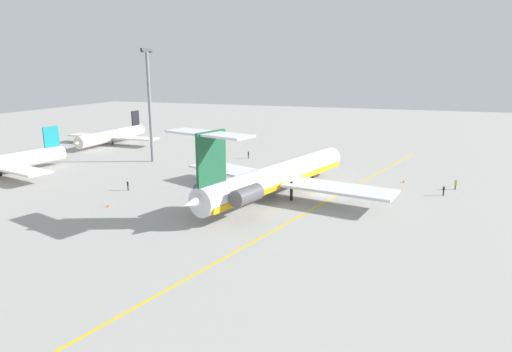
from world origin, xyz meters
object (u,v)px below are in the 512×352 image
ground_crew_starboard (128,184)px  safety_cone_wingtip (404,181)px  ground_crew_near_nose (248,154)px  light_mast (149,101)px  main_jetliner (275,177)px  safety_cone_nose (108,205)px  airliner_mid_left (111,136)px  ground_crew_near_tail (456,183)px  ground_crew_portside (444,189)px

ground_crew_starboard → safety_cone_wingtip: size_ratio=3.31×
ground_crew_near_nose → light_mast: bearing=147.3°
main_jetliner → ground_crew_near_nose: (28.45, 15.31, -2.35)m
main_jetliner → safety_cone_nose: main_jetliner is taller
airliner_mid_left → safety_cone_nose: bearing=37.5°
ground_crew_starboard → light_mast: size_ratio=0.07×
ground_crew_near_tail → safety_cone_wingtip: bearing=-78.9°
ground_crew_near_tail → ground_crew_portside: size_ratio=0.97×
ground_crew_starboard → light_mast: light_mast is taller
airliner_mid_left → ground_crew_starboard: (-38.19, -32.83, -1.31)m
safety_cone_wingtip → light_mast: light_mast is taller
airliner_mid_left → ground_crew_starboard: 50.38m
ground_crew_starboard → safety_cone_nose: size_ratio=3.31×
ground_crew_near_tail → light_mast: 64.34m
ground_crew_starboard → safety_cone_nose: 9.43m
airliner_mid_left → safety_cone_nose: size_ratio=50.53×
light_mast → ground_crew_portside: bearing=-97.3°
ground_crew_starboard → safety_cone_nose: ground_crew_starboard is taller
ground_crew_near_tail → ground_crew_portside: 5.39m
ground_crew_near_tail → ground_crew_starboard: (-19.72, 53.58, 0.05)m
light_mast → safety_cone_nose: bearing=-158.7°
ground_crew_near_tail → safety_cone_nose: 58.29m
airliner_mid_left → safety_cone_nose: (-47.15, -35.67, -2.18)m
ground_crew_portside → light_mast: (7.81, 60.85, 12.47)m
ground_crew_near_nose → ground_crew_portside: ground_crew_portside is taller
main_jetliner → ground_crew_near_tail: main_jetliner is taller
ground_crew_near_nose → safety_cone_nose: size_ratio=3.13×
ground_crew_portside → ground_crew_starboard: size_ratio=0.99×
ground_crew_near_nose → safety_cone_nose: ground_crew_near_nose is taller
light_mast → airliner_mid_left: bearing=56.3°
airliner_mid_left → ground_crew_near_tail: (-18.47, -86.41, -1.36)m
main_jetliner → light_mast: size_ratio=1.72×
main_jetliner → safety_cone_wingtip: size_ratio=77.31×
ground_crew_portside → safety_cone_wingtip: (7.04, 6.38, -0.86)m
ground_crew_near_tail → safety_cone_nose: ground_crew_near_tail is taller
safety_cone_nose → ground_crew_portside: bearing=-63.9°
airliner_mid_left → safety_cone_wingtip: airliner_mid_left is taller
ground_crew_near_tail → ground_crew_portside: bearing=0.9°
ground_crew_near_nose → ground_crew_starboard: bearing=-168.0°
ground_crew_starboard → safety_cone_nose: (-8.95, -2.84, -0.88)m
ground_crew_portside → airliner_mid_left: bearing=32.9°
main_jetliner → ground_crew_portside: (10.02, -26.25, -2.31)m
safety_cone_nose → safety_cone_wingtip: (30.80, -42.15, 0.00)m
airliner_mid_left → ground_crew_near_nose: size_ratio=16.14×
light_mast → safety_cone_wingtip: bearing=-90.8°
ground_crew_portside → light_mast: bearing=41.1°
ground_crew_starboard → light_mast: (22.61, 9.47, 12.45)m
airliner_mid_left → ground_crew_near_tail: airliner_mid_left is taller
safety_cone_nose → safety_cone_wingtip: size_ratio=1.00×
ground_crew_near_tail → ground_crew_portside: (-4.92, 2.20, 0.04)m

